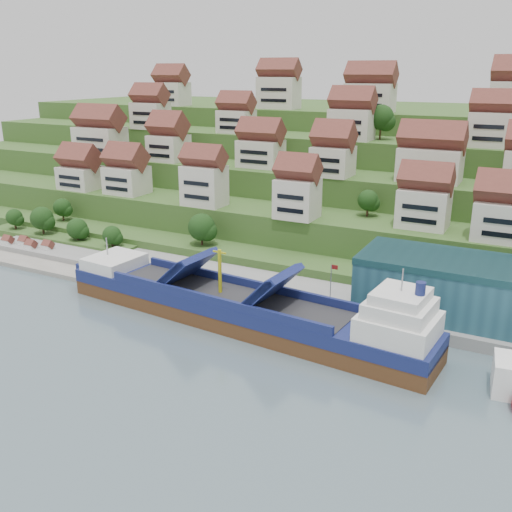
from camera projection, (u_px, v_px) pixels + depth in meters
The scene contains 9 objects.
ground at pixel (216, 318), 103.48m from camera, with size 300.00×300.00×0.00m, color slate.
quay at pixel (349, 304), 106.95m from camera, with size 180.00×14.00×2.20m, color gray.
pebble_beach at pixel (39, 253), 138.97m from camera, with size 45.00×20.00×1.00m, color gray.
hillside at pixel (380, 173), 187.32m from camera, with size 260.00×128.00×31.00m.
hillside_village at pixel (346, 145), 145.70m from camera, with size 160.87×63.54×29.72m.
hillside_trees at pixel (283, 182), 139.80m from camera, with size 141.98×62.66×31.09m.
flagpole at pixel (331, 282), 101.77m from camera, with size 1.28×0.16×8.00m.
beach_huts at pixel (28, 247), 138.30m from camera, with size 14.40×3.70×2.20m.
cargo_ship at pixel (247, 310), 99.51m from camera, with size 71.41×16.94×15.59m.
Camera 1 is at (50.32, -80.62, 43.10)m, focal length 40.00 mm.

